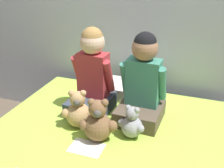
{
  "coord_description": "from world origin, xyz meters",
  "views": [
    {
      "loc": [
        0.6,
        -1.28,
        1.55
      ],
      "look_at": [
        0.0,
        0.38,
        0.74
      ],
      "focal_mm": 45.0,
      "sensor_mm": 36.0,
      "label": 1
    }
  ],
  "objects_px": {
    "teddy_bear_held_by_left_child": "(78,111)",
    "sign_card": "(87,147)",
    "pillow_at_headboard": "(127,90)",
    "teddy_bear_between_children": "(98,123)",
    "child_on_right": "(142,84)",
    "teddy_bear_held_by_right_child": "(132,124)",
    "child_on_left": "(92,76)"
  },
  "relations": [
    {
      "from": "pillow_at_headboard",
      "to": "teddy_bear_held_by_right_child",
      "type": "bearing_deg",
      "value": -70.47
    },
    {
      "from": "pillow_at_headboard",
      "to": "sign_card",
      "type": "bearing_deg",
      "value": -92.44
    },
    {
      "from": "teddy_bear_held_by_right_child",
      "to": "teddy_bear_between_children",
      "type": "xyz_separation_m",
      "value": [
        -0.19,
        -0.1,
        0.03
      ]
    },
    {
      "from": "pillow_at_headboard",
      "to": "child_on_left",
      "type": "bearing_deg",
      "value": -121.5
    },
    {
      "from": "child_on_right",
      "to": "teddy_bear_between_children",
      "type": "height_order",
      "value": "child_on_right"
    },
    {
      "from": "teddy_bear_held_by_left_child",
      "to": "teddy_bear_held_by_right_child",
      "type": "height_order",
      "value": "teddy_bear_held_by_left_child"
    },
    {
      "from": "teddy_bear_held_by_left_child",
      "to": "sign_card",
      "type": "xyz_separation_m",
      "value": [
        0.15,
        -0.21,
        -0.11
      ]
    },
    {
      "from": "teddy_bear_held_by_left_child",
      "to": "teddy_bear_between_children",
      "type": "height_order",
      "value": "teddy_bear_between_children"
    },
    {
      "from": "child_on_right",
      "to": "teddy_bear_held_by_right_child",
      "type": "height_order",
      "value": "child_on_right"
    },
    {
      "from": "teddy_bear_between_children",
      "to": "pillow_at_headboard",
      "type": "bearing_deg",
      "value": 74.6
    },
    {
      "from": "teddy_bear_held_by_left_child",
      "to": "pillow_at_headboard",
      "type": "relative_size",
      "value": 0.48
    },
    {
      "from": "teddy_bear_between_children",
      "to": "child_on_left",
      "type": "bearing_deg",
      "value": 102.72
    },
    {
      "from": "teddy_bear_between_children",
      "to": "pillow_at_headboard",
      "type": "distance_m",
      "value": 0.66
    },
    {
      "from": "child_on_right",
      "to": "teddy_bear_held_by_right_child",
      "type": "xyz_separation_m",
      "value": [
        -0.0,
        -0.25,
        -0.18
      ]
    },
    {
      "from": "teddy_bear_between_children",
      "to": "child_on_right",
      "type": "bearing_deg",
      "value": 45.47
    },
    {
      "from": "child_on_right",
      "to": "teddy_bear_between_children",
      "type": "xyz_separation_m",
      "value": [
        -0.19,
        -0.35,
        -0.15
      ]
    },
    {
      "from": "sign_card",
      "to": "child_on_left",
      "type": "bearing_deg",
      "value": 108.48
    },
    {
      "from": "teddy_bear_between_children",
      "to": "sign_card",
      "type": "xyz_separation_m",
      "value": [
        -0.04,
        -0.11,
        -0.12
      ]
    },
    {
      "from": "child_on_right",
      "to": "pillow_at_headboard",
      "type": "xyz_separation_m",
      "value": [
        -0.2,
        0.3,
        -0.22
      ]
    },
    {
      "from": "child_on_right",
      "to": "teddy_bear_held_by_left_child",
      "type": "bearing_deg",
      "value": -144.94
    },
    {
      "from": "teddy_bear_held_by_left_child",
      "to": "teddy_bear_between_children",
      "type": "xyz_separation_m",
      "value": [
        0.19,
        -0.1,
        0.01
      ]
    },
    {
      "from": "child_on_right",
      "to": "pillow_at_headboard",
      "type": "height_order",
      "value": "child_on_right"
    },
    {
      "from": "child_on_left",
      "to": "child_on_right",
      "type": "distance_m",
      "value": 0.38
    },
    {
      "from": "teddy_bear_between_children",
      "to": "teddy_bear_held_by_left_child",
      "type": "bearing_deg",
      "value": 136.61
    },
    {
      "from": "teddy_bear_between_children",
      "to": "sign_card",
      "type": "bearing_deg",
      "value": -124.57
    },
    {
      "from": "teddy_bear_held_by_left_child",
      "to": "teddy_bear_between_children",
      "type": "distance_m",
      "value": 0.22
    },
    {
      "from": "child_on_left",
      "to": "teddy_bear_between_children",
      "type": "xyz_separation_m",
      "value": [
        0.19,
        -0.35,
        -0.16
      ]
    },
    {
      "from": "child_on_right",
      "to": "teddy_bear_held_by_left_child",
      "type": "xyz_separation_m",
      "value": [
        -0.38,
        -0.25,
        -0.16
      ]
    },
    {
      "from": "child_on_left",
      "to": "teddy_bear_held_by_right_child",
      "type": "height_order",
      "value": "child_on_left"
    },
    {
      "from": "teddy_bear_held_by_left_child",
      "to": "sign_card",
      "type": "distance_m",
      "value": 0.28
    },
    {
      "from": "child_on_left",
      "to": "pillow_at_headboard",
      "type": "bearing_deg",
      "value": 61.2
    },
    {
      "from": "child_on_right",
      "to": "teddy_bear_held_by_right_child",
      "type": "relative_size",
      "value": 2.85
    }
  ]
}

